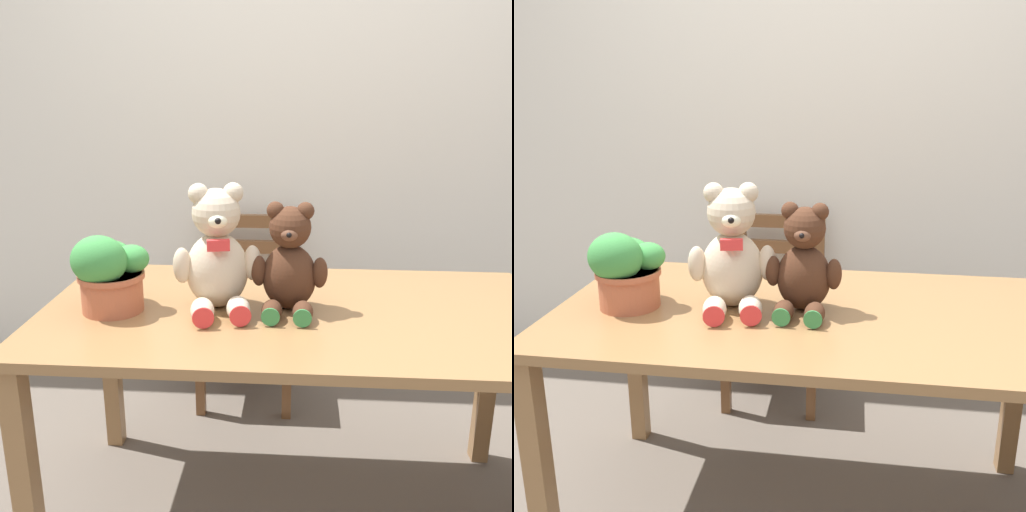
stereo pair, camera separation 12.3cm
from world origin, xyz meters
TOP-DOWN VIEW (x-y plane):
  - wall_back at (0.00, 1.52)m, footprint 8.00×0.04m
  - dining_table at (0.00, 0.41)m, footprint 1.54×0.83m
  - wooden_chair_behind at (-0.22, 1.26)m, footprint 0.42×0.44m
  - teddy_bear_left at (-0.24, 0.41)m, footprint 0.27×0.29m
  - teddy_bear_right at (-0.02, 0.41)m, footprint 0.23×0.23m
  - potted_plant at (-0.56, 0.37)m, footprint 0.23×0.23m

SIDE VIEW (x-z plane):
  - wooden_chair_behind at x=-0.22m, z-range 0.01..0.86m
  - dining_table at x=0.00m, z-range 0.28..1.03m
  - potted_plant at x=-0.56m, z-range 0.75..0.99m
  - teddy_bear_right at x=-0.02m, z-range 0.73..1.05m
  - teddy_bear_left at x=-0.24m, z-range 0.72..1.10m
  - wall_back at x=0.00m, z-range 0.00..2.60m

